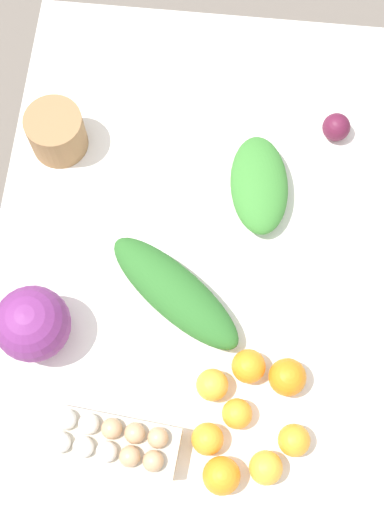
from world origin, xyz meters
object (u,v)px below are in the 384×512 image
greens_bunch_beet_tops (259,185)px  orange_5 (249,366)px  orange_1 (221,476)px  orange_0 (237,414)px  orange_2 (266,468)px  beet_root (336,127)px  orange_6 (212,385)px  cabbage_purple (32,324)px  paper_bag (56,132)px  greens_bunch_kale (175,292)px  egg_carton (111,441)px  orange_7 (287,377)px  orange_4 (207,439)px  orange_3 (294,440)px

greens_bunch_beet_tops → orange_5: greens_bunch_beet_tops is taller
orange_1 → greens_bunch_beet_tops: bearing=-2.8°
orange_0 → orange_2: size_ratio=0.92×
beet_root → orange_6: size_ratio=0.97×
orange_2 → cabbage_purple: bearing=64.9°
orange_1 → orange_6: orange_1 is taller
orange_2 → beet_root: bearing=-8.4°
paper_bag → orange_0: (-0.61, -0.48, -0.03)m
orange_0 → orange_1: 0.13m
cabbage_purple → greens_bunch_kale: bearing=-69.3°
orange_5 → orange_0: bearing=170.8°
egg_carton → orange_7: bearing=30.5°
greens_bunch_beet_tops → orange_4: 0.59m
cabbage_purple → greens_bunch_kale: size_ratio=0.45×
cabbage_purple → orange_2: (-0.24, -0.52, -0.05)m
egg_carton → orange_1: (-0.05, -0.23, -0.00)m
egg_carton → beet_root: (0.78, -0.44, -0.01)m
greens_bunch_kale → orange_0: bearing=-147.6°
orange_1 → egg_carton: bearing=79.0°
orange_1 → orange_4: size_ratio=1.16×
greens_bunch_kale → orange_1: 0.40m
greens_bunch_kale → orange_4: (-0.31, -0.10, -0.01)m
greens_bunch_kale → orange_6: greens_bunch_kale is taller
cabbage_purple → orange_1: (-0.27, -0.43, -0.04)m
greens_bunch_kale → orange_0: 0.30m
egg_carton → orange_7: size_ratio=3.57×
egg_carton → orange_6: egg_carton is taller
orange_5 → orange_4: bearing=155.1°
orange_0 → orange_5: (0.10, -0.02, 0.00)m
orange_5 → greens_bunch_beet_tops: bearing=0.9°
orange_5 → orange_2: bearing=-166.1°
orange_1 → orange_2: 0.09m
orange_4 → orange_5: bearing=-24.9°
greens_bunch_beet_tops → orange_7: size_ratio=3.04×
paper_bag → orange_1: (-0.74, -0.46, -0.02)m
cabbage_purple → orange_3: bearing=-107.6°
orange_1 → orange_4: (0.07, 0.04, -0.01)m
beet_root → orange_5: orange_5 is taller
paper_bag → greens_bunch_kale: paper_bag is taller
orange_6 → beet_root: bearing=-20.6°
paper_bag → greens_bunch_kale: bearing=-138.3°
orange_0 → orange_7: size_ratio=0.80×
paper_bag → orange_1: 0.87m
orange_5 → paper_bag: bearing=44.3°
orange_6 → orange_7: orange_7 is taller
greens_bunch_kale → orange_5: (-0.15, -0.17, -0.00)m
orange_1 → orange_5: bearing=-9.6°
cabbage_purple → orange_1: 0.51m
paper_bag → orange_7: size_ratio=1.67×
greens_bunch_beet_tops → egg_carton: bearing=156.4°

